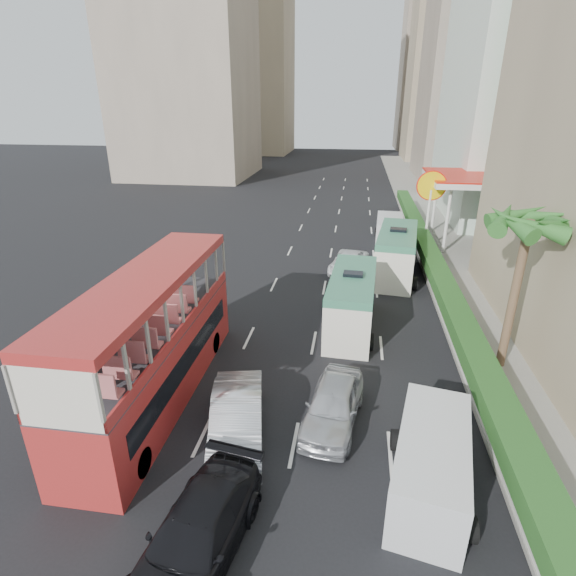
% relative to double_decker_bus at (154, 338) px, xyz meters
% --- Properties ---
extents(ground_plane, '(200.00, 200.00, 0.00)m').
position_rel_double_decker_bus_xyz_m(ground_plane, '(6.00, 0.00, -2.53)').
color(ground_plane, black).
rests_on(ground_plane, ground).
extents(double_decker_bus, '(2.50, 11.00, 5.06)m').
position_rel_double_decker_bus_xyz_m(double_decker_bus, '(0.00, 0.00, 0.00)').
color(double_decker_bus, '#AF2725').
rests_on(double_decker_bus, ground).
extents(car_silver_lane_a, '(2.66, 5.12, 1.61)m').
position_rel_double_decker_bus_xyz_m(car_silver_lane_a, '(3.63, -1.93, -2.53)').
color(car_silver_lane_a, silver).
rests_on(car_silver_lane_a, ground).
extents(car_silver_lane_b, '(2.42, 4.68, 1.52)m').
position_rel_double_decker_bus_xyz_m(car_silver_lane_b, '(6.82, -0.63, -2.53)').
color(car_silver_lane_b, silver).
rests_on(car_silver_lane_b, ground).
extents(car_black, '(2.88, 5.40, 1.49)m').
position_rel_double_decker_bus_xyz_m(car_black, '(3.73, -6.37, -2.53)').
color(car_black, black).
rests_on(car_black, ground).
extents(van_asset, '(2.91, 4.93, 1.29)m').
position_rel_double_decker_bus_xyz_m(van_asset, '(7.00, 15.04, -2.53)').
color(van_asset, silver).
rests_on(van_asset, ground).
extents(minibus_near, '(2.50, 6.50, 2.83)m').
position_rel_double_decker_bus_xyz_m(minibus_near, '(7.30, 6.92, -1.11)').
color(minibus_near, silver).
rests_on(minibus_near, ground).
extents(minibus_far, '(3.14, 7.12, 3.05)m').
position_rel_double_decker_bus_xyz_m(minibus_far, '(10.04, 14.76, -1.00)').
color(minibus_far, silver).
rests_on(minibus_far, ground).
extents(panel_van_near, '(2.88, 5.18, 1.96)m').
position_rel_double_decker_bus_xyz_m(panel_van_near, '(9.81, -3.26, -1.55)').
color(panel_van_near, silver).
rests_on(panel_van_near, ground).
extents(panel_van_far, '(2.32, 5.20, 2.04)m').
position_rel_double_decker_bus_xyz_m(panel_van_far, '(10.08, 22.44, -1.51)').
color(panel_van_far, silver).
rests_on(panel_van_far, ground).
extents(sidewalk, '(6.00, 120.00, 0.18)m').
position_rel_double_decker_bus_xyz_m(sidewalk, '(15.00, 25.00, -2.44)').
color(sidewalk, '#99968C').
rests_on(sidewalk, ground).
extents(kerb_wall, '(0.30, 44.00, 1.00)m').
position_rel_double_decker_bus_xyz_m(kerb_wall, '(12.20, 14.00, -1.85)').
color(kerb_wall, silver).
rests_on(kerb_wall, sidewalk).
extents(hedge, '(1.10, 44.00, 0.70)m').
position_rel_double_decker_bus_xyz_m(hedge, '(12.20, 14.00, -1.00)').
color(hedge, '#2D6626').
rests_on(hedge, kerb_wall).
extents(palm_tree, '(0.36, 0.36, 6.40)m').
position_rel_double_decker_bus_xyz_m(palm_tree, '(13.80, 4.00, 0.85)').
color(palm_tree, brown).
rests_on(palm_tree, sidewalk).
extents(shell_station, '(6.50, 8.00, 5.50)m').
position_rel_double_decker_bus_xyz_m(shell_station, '(16.00, 23.00, 0.22)').
color(shell_station, silver).
rests_on(shell_station, ground).
extents(tower_far_a, '(14.00, 14.00, 44.00)m').
position_rel_double_decker_bus_xyz_m(tower_far_a, '(23.00, 82.00, 19.47)').
color(tower_far_a, tan).
rests_on(tower_far_a, ground).
extents(tower_far_b, '(14.00, 14.00, 40.00)m').
position_rel_double_decker_bus_xyz_m(tower_far_b, '(23.00, 104.00, 17.47)').
color(tower_far_b, tan).
rests_on(tower_far_b, ground).
extents(tower_left_b, '(16.00, 16.00, 46.00)m').
position_rel_double_decker_bus_xyz_m(tower_left_b, '(-16.00, 90.00, 20.47)').
color(tower_left_b, tan).
rests_on(tower_left_b, ground).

